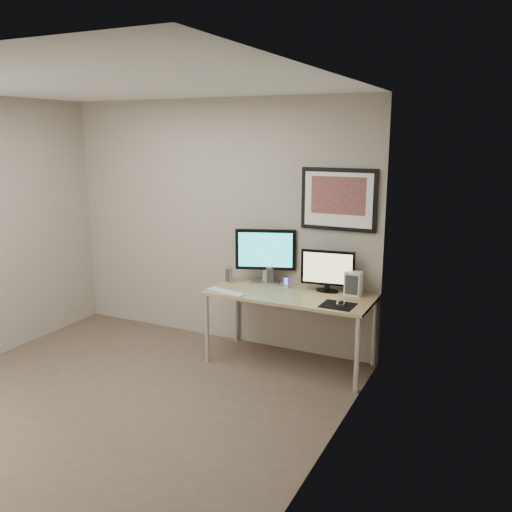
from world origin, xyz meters
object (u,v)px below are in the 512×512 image
object	(u,v)px
monitor_tv	(328,270)
fan_unit	(353,284)
phone_dock	(286,282)
framed_art	(339,199)
keyboard	(226,292)
monitor_large	(265,254)
desk	(290,300)
speaker_right	(270,275)
speaker_left	(229,275)

from	to	relation	value
monitor_tv	fan_unit	xyz separation A→B (m)	(0.26, -0.01, -0.10)
monitor_tv	phone_dock	xyz separation A→B (m)	(-0.42, -0.04, -0.16)
framed_art	phone_dock	xyz separation A→B (m)	(-0.46, -0.17, -0.83)
keyboard	framed_art	bearing A→B (deg)	45.37
monitor_large	monitor_tv	distance (m)	0.69
desk	speaker_right	bearing A→B (deg)	145.78
framed_art	speaker_left	size ratio (longest dim) A/B	4.67
framed_art	monitor_large	size ratio (longest dim) A/B	1.26
framed_art	speaker_left	distance (m)	1.36
phone_dock	fan_unit	bearing A→B (deg)	-5.36
monitor_large	fan_unit	xyz separation A→B (m)	(0.94, -0.04, -0.19)
desk	keyboard	xyz separation A→B (m)	(-0.57, -0.25, 0.07)
phone_dock	speaker_left	bearing A→B (deg)	179.19
speaker_right	monitor_tv	bearing A→B (deg)	-19.23
desk	phone_dock	world-z (taller)	phone_dock
keyboard	speaker_left	bearing A→B (deg)	126.58
phone_dock	monitor_tv	bearing A→B (deg)	-2.49
monitor_tv	speaker_left	xyz separation A→B (m)	(-1.02, -0.11, -0.14)
monitor_large	monitor_tv	size ratio (longest dim) A/B	1.13
phone_dock	monitor_large	bearing A→B (deg)	157.57
framed_art	monitor_tv	distance (m)	0.69
fan_unit	speaker_right	bearing A→B (deg)	-179.86
fan_unit	phone_dock	bearing A→B (deg)	-176.14
framed_art	monitor_tv	size ratio (longest dim) A/B	1.43
monitor_large	speaker_left	size ratio (longest dim) A/B	3.69
fan_unit	framed_art	bearing A→B (deg)	148.70
speaker_left	fan_unit	bearing A→B (deg)	6.73
speaker_right	keyboard	size ratio (longest dim) A/B	0.43
phone_dock	keyboard	world-z (taller)	phone_dock
monitor_large	fan_unit	size ratio (longest dim) A/B	2.54
phone_dock	keyboard	bearing A→B (deg)	-145.54
framed_art	monitor_tv	bearing A→B (deg)	-109.63
speaker_left	fan_unit	size ratio (longest dim) A/B	0.69
keyboard	fan_unit	distance (m)	1.23
framed_art	speaker_right	xyz separation A→B (m)	(-0.66, -0.12, -0.80)
monitor_tv	keyboard	distance (m)	1.01
framed_art	fan_unit	xyz separation A→B (m)	(0.21, -0.14, -0.77)
fan_unit	desk	bearing A→B (deg)	-159.63
speaker_left	keyboard	bearing A→B (deg)	-64.30
phone_dock	desk	bearing A→B (deg)	-63.43
monitor_tv	keyboard	size ratio (longest dim) A/B	1.20
phone_dock	keyboard	size ratio (longest dim) A/B	0.27
desk	phone_dock	size ratio (longest dim) A/B	13.82
framed_art	phone_dock	bearing A→B (deg)	-160.20
monitor_tv	phone_dock	bearing A→B (deg)	177.50
framed_art	speaker_right	world-z (taller)	framed_art
speaker_left	phone_dock	world-z (taller)	speaker_left
monitor_tv	phone_dock	world-z (taller)	monitor_tv
monitor_tv	keyboard	world-z (taller)	monitor_tv
monitor_tv	speaker_left	distance (m)	1.04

